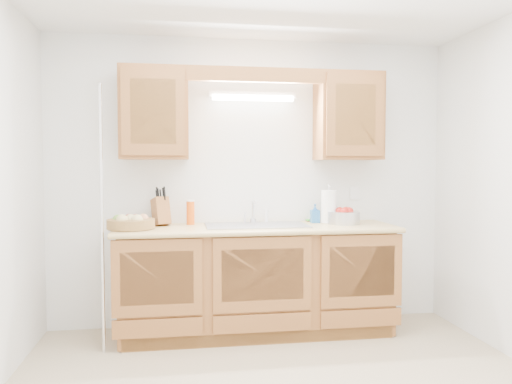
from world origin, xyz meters
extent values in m
cube|color=silver|center=(0.00, 1.50, 1.25)|extent=(3.50, 0.02, 2.50)
cube|color=silver|center=(0.00, -1.50, 1.25)|extent=(3.50, 0.02, 2.50)
cube|color=brown|center=(0.00, 1.20, 0.44)|extent=(2.20, 0.60, 0.86)
cube|color=tan|center=(0.00, 1.19, 0.88)|extent=(2.30, 0.63, 0.04)
cube|color=brown|center=(-0.83, 1.33, 1.83)|extent=(0.55, 0.33, 0.75)
cube|color=brown|center=(0.83, 1.33, 1.83)|extent=(0.55, 0.33, 0.75)
cube|color=brown|center=(0.00, 1.19, 2.14)|extent=(2.20, 0.05, 0.12)
cylinder|color=white|center=(0.00, 1.40, 1.98)|extent=(0.70, 0.05, 0.05)
cube|color=white|center=(0.00, 1.43, 2.01)|extent=(0.76, 0.06, 0.05)
cube|color=#9E9EA3|center=(0.00, 1.21, 0.90)|extent=(0.84, 0.46, 0.01)
cube|color=#9E9EA3|center=(-0.21, 1.21, 0.82)|extent=(0.39, 0.40, 0.16)
cube|color=#9E9EA3|center=(0.21, 1.21, 0.82)|extent=(0.39, 0.40, 0.16)
cylinder|color=silver|center=(0.00, 1.41, 0.92)|extent=(0.06, 0.06, 0.04)
cylinder|color=silver|center=(0.00, 1.41, 1.00)|extent=(0.02, 0.02, 0.16)
cylinder|color=silver|center=(0.00, 1.35, 1.09)|extent=(0.02, 0.12, 0.02)
cylinder|color=white|center=(0.12, 1.41, 0.96)|extent=(0.03, 0.03, 0.12)
cylinder|color=silver|center=(-1.20, 0.94, 1.00)|extent=(0.03, 0.03, 2.00)
cube|color=white|center=(0.95, 1.49, 1.15)|extent=(0.08, 0.01, 0.12)
cylinder|color=#9B6F3E|center=(-1.01, 1.14, 0.94)|extent=(0.42, 0.42, 0.07)
sphere|color=#D8C67F|center=(-1.07, 1.10, 0.97)|extent=(0.09, 0.09, 0.09)
sphere|color=#D8C67F|center=(-0.96, 1.09, 0.97)|extent=(0.09, 0.09, 0.09)
sphere|color=tan|center=(-0.92, 1.18, 0.97)|extent=(0.09, 0.09, 0.09)
sphere|color=#A51A12|center=(-1.03, 1.20, 0.97)|extent=(0.08, 0.08, 0.08)
sphere|color=#72A53F|center=(-1.11, 1.17, 0.97)|extent=(0.08, 0.08, 0.08)
sphere|color=#D8C67F|center=(-1.01, 1.13, 0.97)|extent=(0.09, 0.09, 0.09)
sphere|color=#A51A12|center=(-0.98, 1.23, 0.97)|extent=(0.08, 0.08, 0.08)
cube|color=brown|center=(-0.79, 1.35, 1.02)|extent=(0.18, 0.22, 0.26)
cylinder|color=black|center=(-0.82, 1.33, 1.15)|extent=(0.03, 0.04, 0.09)
cylinder|color=black|center=(-0.79, 1.33, 1.16)|extent=(0.03, 0.04, 0.09)
cylinder|color=black|center=(-0.75, 1.33, 1.16)|extent=(0.03, 0.04, 0.09)
cylinder|color=black|center=(-0.81, 1.38, 1.16)|extent=(0.03, 0.04, 0.09)
cylinder|color=black|center=(-0.77, 1.38, 1.17)|extent=(0.03, 0.04, 0.09)
cylinder|color=black|center=(-0.82, 1.41, 1.17)|extent=(0.03, 0.04, 0.09)
cylinder|color=black|center=(-0.75, 1.41, 1.18)|extent=(0.03, 0.04, 0.09)
cylinder|color=#E6540C|center=(-0.54, 1.37, 1.00)|extent=(0.08, 0.08, 0.20)
cylinder|color=white|center=(-0.54, 1.37, 1.10)|extent=(0.07, 0.07, 0.01)
imported|color=#2365B1|center=(0.54, 1.34, 0.98)|extent=(0.08, 0.08, 0.17)
cube|color=#CC333F|center=(0.54, 1.44, 0.90)|extent=(0.11, 0.07, 0.01)
cube|color=green|center=(0.54, 1.44, 0.91)|extent=(0.11, 0.07, 0.02)
cylinder|color=silver|center=(0.65, 1.28, 0.91)|extent=(0.16, 0.16, 0.01)
cylinder|color=silver|center=(0.65, 1.28, 1.06)|extent=(0.02, 0.02, 0.33)
cylinder|color=white|center=(0.65, 1.28, 1.05)|extent=(0.15, 0.15, 0.28)
sphere|color=silver|center=(0.65, 1.28, 1.23)|extent=(0.02, 0.02, 0.02)
cylinder|color=silver|center=(0.76, 1.22, 0.95)|extent=(0.33, 0.33, 0.11)
sphere|color=#A51A12|center=(0.72, 1.22, 1.01)|extent=(0.08, 0.08, 0.08)
sphere|color=#A51A12|center=(0.79, 1.24, 1.01)|extent=(0.08, 0.08, 0.08)
sphere|color=#A51A12|center=(0.76, 1.19, 1.01)|extent=(0.08, 0.08, 0.08)
sphere|color=#A51A12|center=(0.80, 1.20, 1.01)|extent=(0.08, 0.08, 0.08)
camera|label=1|loc=(-0.63, -2.87, 1.40)|focal=35.00mm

